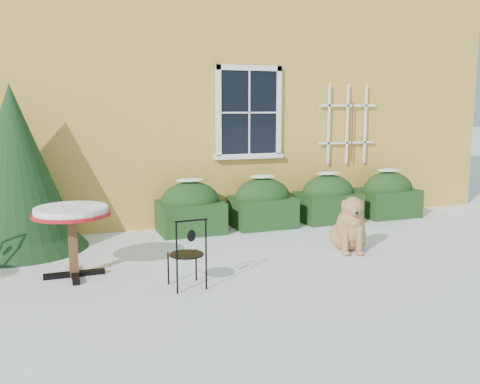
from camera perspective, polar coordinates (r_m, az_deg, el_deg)
name	(u,v)px	position (r m, az deg, el deg)	size (l,w,h in m)	color
ground	(268,275)	(6.77, 3.00, -8.81)	(80.00, 80.00, 0.00)	white
house	(151,58)	(13.20, -9.44, 13.91)	(12.40, 8.40, 6.40)	#EEB145
hedge_row	(296,202)	(9.60, 5.99, -1.02)	(4.95, 0.80, 0.91)	black
evergreen_shrub	(15,184)	(8.41, -22.83, 0.78)	(1.99, 1.99, 2.40)	black
bistro_table	(72,219)	(6.82, -17.52, -2.74)	(0.94, 0.94, 0.88)	black
patio_chair_near	(188,253)	(6.20, -5.60, -6.49)	(0.40, 0.40, 0.84)	black
dog	(350,228)	(7.92, 11.62, -3.77)	(0.71, 0.91, 0.85)	#B28050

